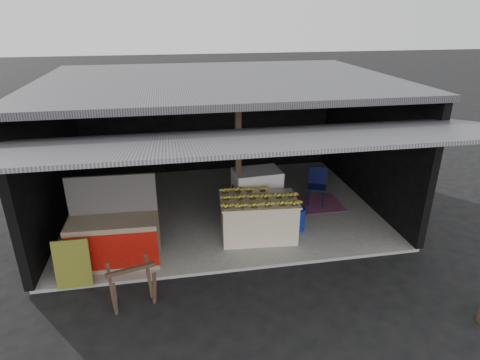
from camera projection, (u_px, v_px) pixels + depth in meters
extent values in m
plane|color=black|center=(240.00, 271.00, 7.13)|extent=(80.00, 80.00, 0.00)
cube|color=gray|center=(221.00, 207.00, 9.38)|extent=(7.00, 5.00, 0.06)
cube|color=black|center=(208.00, 120.00, 11.07)|extent=(7.00, 0.15, 2.90)
cube|color=black|center=(51.00, 157.00, 8.23)|extent=(0.15, 5.00, 2.90)
cube|color=black|center=(368.00, 139.00, 9.39)|extent=(0.15, 5.00, 2.90)
cube|color=#232326|center=(218.00, 80.00, 8.25)|extent=(7.20, 5.20, 0.12)
cube|color=#232326|center=(254.00, 140.00, 5.21)|extent=(7.40, 2.47, 0.48)
cube|color=#483224|center=(238.00, 157.00, 8.32)|extent=(0.12, 0.12, 2.85)
cube|color=white|center=(258.00, 219.00, 7.97)|extent=(1.51, 0.98, 0.79)
cube|color=white|center=(259.00, 200.00, 7.81)|extent=(1.58, 1.05, 0.04)
cube|color=white|center=(257.00, 194.00, 8.70)|extent=(1.04, 0.74, 1.10)
cube|color=navy|center=(260.00, 198.00, 8.37)|extent=(0.77, 0.08, 0.33)
cube|color=#B21414|center=(260.00, 215.00, 8.52)|extent=(0.49, 0.06, 0.11)
cube|color=#998466|center=(115.00, 242.00, 7.12)|extent=(1.56, 0.73, 0.87)
cube|color=red|center=(113.00, 252.00, 6.80)|extent=(1.54, 0.07, 0.68)
cube|color=white|center=(113.00, 253.00, 6.79)|extent=(0.52, 0.03, 0.17)
cube|color=#1A274F|center=(111.00, 194.00, 7.07)|extent=(1.54, 0.10, 0.72)
cube|color=black|center=(72.00, 264.00, 6.50)|extent=(0.57, 0.13, 0.85)
cube|color=#483224|center=(115.00, 299.00, 5.88)|extent=(0.12, 0.28, 0.71)
cube|color=#483224|center=(154.00, 288.00, 6.11)|extent=(0.12, 0.28, 0.71)
cube|color=#483224|center=(111.00, 286.00, 6.17)|extent=(0.12, 0.28, 0.71)
cube|color=#483224|center=(149.00, 276.00, 6.40)|extent=(0.12, 0.28, 0.71)
cube|color=#483224|center=(130.00, 270.00, 6.02)|extent=(0.73, 0.25, 0.06)
cylinder|color=#0D239A|center=(297.00, 220.00, 8.29)|extent=(0.32, 0.32, 0.47)
cylinder|color=#0A0E39|center=(309.00, 198.00, 9.28)|extent=(0.03, 0.03, 0.43)
cylinder|color=#0A0E39|center=(323.00, 199.00, 9.22)|extent=(0.03, 0.03, 0.43)
cylinder|color=#0A0E39|center=(309.00, 192.00, 9.58)|extent=(0.03, 0.03, 0.43)
cylinder|color=#0A0E39|center=(324.00, 193.00, 9.52)|extent=(0.03, 0.03, 0.43)
cube|color=#0A0E39|center=(317.00, 187.00, 9.32)|extent=(0.54, 0.54, 0.04)
cube|color=#0A0E39|center=(318.00, 176.00, 9.40)|extent=(0.40, 0.20, 0.44)
cube|color=#6C1849|center=(309.00, 204.00, 9.46)|extent=(1.50, 1.00, 0.01)
cube|color=black|center=(178.00, 107.00, 10.70)|extent=(0.32, 0.03, 0.42)
cube|color=#4C4C59|center=(178.00, 107.00, 10.68)|extent=(0.26, 0.02, 0.34)
cube|color=black|center=(200.00, 106.00, 10.79)|extent=(0.32, 0.03, 0.42)
cube|color=#4C4C59|center=(200.00, 106.00, 10.77)|extent=(0.26, 0.02, 0.34)
cube|color=black|center=(226.00, 104.00, 10.90)|extent=(0.32, 0.03, 0.42)
cube|color=#4C4C59|center=(226.00, 104.00, 10.88)|extent=(0.26, 0.02, 0.34)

